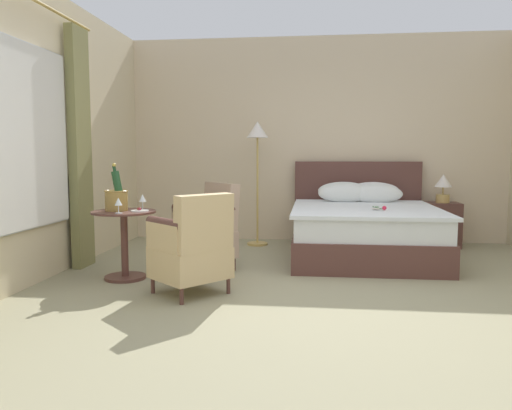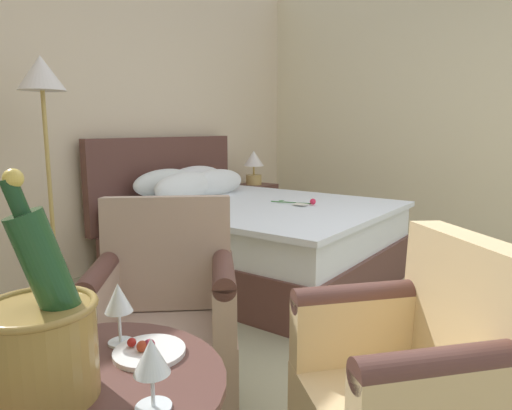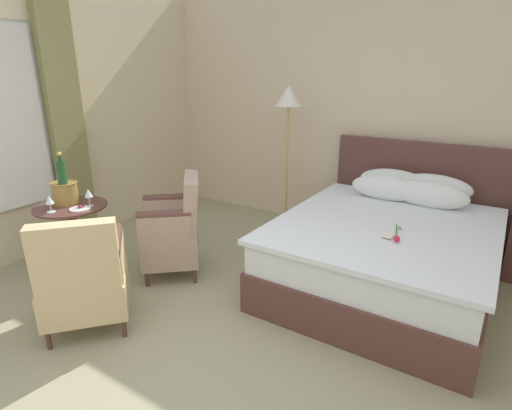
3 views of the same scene
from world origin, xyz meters
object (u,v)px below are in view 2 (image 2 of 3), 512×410
at_px(armchair_by_window, 166,319).
at_px(bed, 247,233).
at_px(floor_lamp_brass, 44,105).
at_px(wine_glass_near_edge, 118,301).
at_px(nightstand, 254,211).
at_px(bedside_lamp, 254,164).
at_px(armchair_facing_bed, 413,394).
at_px(champagne_bucket, 41,337).
at_px(snack_plate, 149,351).
at_px(wine_glass_near_bucket, 152,360).

bearing_deg(armchair_by_window, bed, 26.95).
height_order(floor_lamp_brass, wine_glass_near_edge, floor_lamp_brass).
xyz_separation_m(nightstand, bedside_lamp, (-0.00, -0.00, 0.53)).
relative_size(wine_glass_near_edge, armchair_facing_bed, 0.18).
height_order(bedside_lamp, champagne_bucket, champagne_bucket).
bearing_deg(snack_plate, armchair_by_window, 44.82).
bearing_deg(nightstand, armchair_facing_bed, -136.28).
relative_size(nightstand, bedside_lamp, 1.58).
height_order(wine_glass_near_bucket, snack_plate, wine_glass_near_bucket).
height_order(bedside_lamp, floor_lamp_brass, floor_lamp_brass).
bearing_deg(champagne_bucket, nightstand, 30.59).
bearing_deg(wine_glass_near_edge, champagne_bucket, -163.34).
bearing_deg(wine_glass_near_edge, bed, 30.18).
relative_size(champagne_bucket, armchair_facing_bed, 0.52).
xyz_separation_m(bed, armchair_facing_bed, (-1.65, -1.89, 0.06)).
bearing_deg(bed, armchair_by_window, -153.05).
distance_m(bedside_lamp, armchair_facing_bed, 3.84).
distance_m(nightstand, armchair_by_window, 3.28).
height_order(nightstand, snack_plate, snack_plate).
bearing_deg(nightstand, snack_plate, -147.28).
relative_size(champagne_bucket, wine_glass_near_edge, 2.93).
xyz_separation_m(snack_plate, armchair_by_window, (0.56, 0.56, -0.26)).
height_order(bed, armchair_facing_bed, bed).
xyz_separation_m(floor_lamp_brass, snack_plate, (-0.93, -2.04, -0.68)).
xyz_separation_m(wine_glass_near_edge, snack_plate, (0.00, -0.10, -0.11)).
xyz_separation_m(floor_lamp_brass, wine_glass_near_bucket, (-1.07, -2.22, -0.58)).
bearing_deg(armchair_by_window, nightstand, 29.81).
relative_size(bed, wine_glass_near_bucket, 14.34).
bearing_deg(armchair_by_window, snack_plate, -135.18).
bearing_deg(armchair_facing_bed, bed, 48.87).
xyz_separation_m(nightstand, wine_glass_near_edge, (-3.41, -2.08, 0.50)).
bearing_deg(bedside_lamp, armchair_facing_bed, -136.28).
bearing_deg(snack_plate, wine_glass_near_bucket, -128.45).
xyz_separation_m(bed, wine_glass_near_bucket, (-2.44, -1.62, 0.43)).
relative_size(wine_glass_near_bucket, armchair_by_window, 0.16).
height_order(champagne_bucket, armchair_facing_bed, champagne_bucket).
bearing_deg(floor_lamp_brass, snack_plate, -114.48).
distance_m(wine_glass_near_edge, armchair_by_window, 0.82).
relative_size(bed, bedside_lamp, 5.63).
bearing_deg(nightstand, armchair_by_window, -150.19).
xyz_separation_m(floor_lamp_brass, armchair_facing_bed, (-0.29, -2.50, -0.95)).
distance_m(wine_glass_near_edge, armchair_facing_bed, 0.93).
relative_size(nightstand, snack_plate, 3.41).
bearing_deg(wine_glass_near_bucket, snack_plate, 51.55).
relative_size(bedside_lamp, snack_plate, 2.16).
height_order(wine_glass_near_bucket, armchair_by_window, armchair_by_window).
distance_m(wine_glass_near_bucket, armchair_by_window, 1.08).
relative_size(nightstand, wine_glass_near_bucket, 4.02).
bearing_deg(champagne_bucket, armchair_facing_bed, -28.71).
distance_m(nightstand, bedside_lamp, 0.53).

